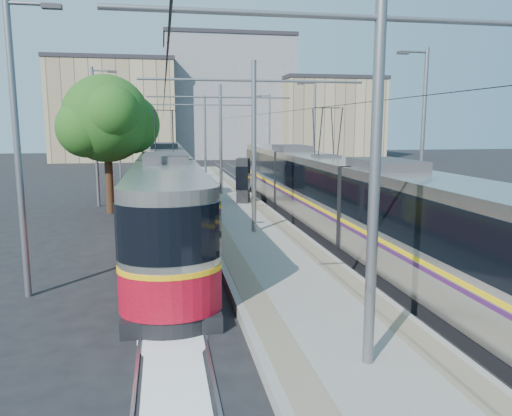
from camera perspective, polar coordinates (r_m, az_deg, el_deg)
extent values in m
plane|color=black|center=(13.66, 5.89, -10.83)|extent=(160.00, 160.00, 0.00)
cube|color=gray|center=(29.86, -3.32, 0.59)|extent=(4.00, 50.00, 0.30)
cube|color=gray|center=(29.70, -6.10, 0.81)|extent=(0.70, 50.00, 0.01)
cube|color=gray|center=(30.05, -0.58, 0.96)|extent=(0.70, 50.00, 0.01)
cube|color=gray|center=(29.66, -11.62, 0.09)|extent=(0.07, 70.00, 0.03)
cube|color=gray|center=(29.67, -8.85, 0.17)|extent=(0.07, 70.00, 0.03)
cube|color=gray|center=(30.37, 2.08, 0.49)|extent=(0.07, 70.00, 0.03)
cube|color=gray|center=(30.72, 4.69, 0.57)|extent=(0.07, 70.00, 0.03)
cube|color=silver|center=(10.41, -9.36, -17.62)|extent=(1.20, 5.00, 0.01)
cube|color=black|center=(27.02, -10.20, -0.37)|extent=(2.30, 31.77, 0.40)
cube|color=#ABA79D|center=(26.79, -10.31, 3.11)|extent=(2.40, 30.17, 2.90)
cube|color=black|center=(26.74, -10.34, 4.18)|extent=(2.43, 30.17, 1.30)
cube|color=#DF9F0B|center=(26.84, -10.28, 2.26)|extent=(2.43, 30.17, 0.12)
cube|color=#A0091C|center=(26.90, -10.25, 1.21)|extent=(2.42, 30.17, 1.10)
cube|color=#2D2D30|center=(26.67, -10.41, 6.53)|extent=(1.68, 3.00, 0.30)
cube|color=black|center=(23.38, 7.84, -1.82)|extent=(2.30, 30.64, 0.40)
cube|color=#B3AEA4|center=(23.11, 7.93, 2.19)|extent=(2.40, 29.04, 2.90)
cube|color=black|center=(23.06, 7.96, 3.42)|extent=(2.43, 29.04, 1.30)
cube|color=yellow|center=(23.17, 7.91, 1.21)|extent=(2.43, 29.04, 0.12)
cube|color=#3E154C|center=(23.19, 7.90, 0.84)|extent=(2.43, 29.04, 0.10)
cube|color=#2D2D30|center=(22.97, 8.02, 6.15)|extent=(1.68, 3.00, 0.30)
cylinder|color=slate|center=(9.11, 13.41, 3.40)|extent=(0.20, 0.20, 7.00)
cylinder|color=slate|center=(9.24, 14.09, 20.29)|extent=(9.20, 0.10, 0.10)
cylinder|color=slate|center=(20.63, -0.24, 6.86)|extent=(0.20, 0.20, 7.00)
cylinder|color=slate|center=(20.69, -0.24, 14.35)|extent=(9.20, 0.10, 0.10)
cylinder|color=slate|center=(32.50, -4.06, 7.76)|extent=(0.20, 0.20, 7.00)
cylinder|color=slate|center=(32.54, -4.11, 12.52)|extent=(9.20, 0.10, 0.10)
cylinder|color=slate|center=(44.44, -5.84, 8.17)|extent=(0.20, 0.20, 7.00)
cylinder|color=slate|center=(44.47, -5.90, 11.65)|extent=(9.20, 0.10, 0.10)
cylinder|color=black|center=(29.29, -10.56, 10.88)|extent=(0.02, 70.00, 0.02)
cylinder|color=black|center=(30.19, 3.50, 10.97)|extent=(0.02, 70.00, 0.02)
cylinder|color=slate|center=(14.80, -25.59, 5.72)|extent=(0.18, 0.18, 8.00)
cube|color=#2D2D30|center=(14.85, -22.31, 20.53)|extent=(0.50, 0.22, 0.12)
cylinder|color=slate|center=(30.53, -17.87, 7.61)|extent=(0.18, 0.18, 8.00)
cube|color=#2D2D30|center=(30.55, -16.12, 14.74)|extent=(0.50, 0.22, 0.12)
cylinder|color=slate|center=(46.44, -15.41, 8.18)|extent=(0.18, 0.18, 8.00)
cube|color=#2D2D30|center=(46.46, -14.23, 12.86)|extent=(0.50, 0.22, 0.12)
cylinder|color=slate|center=(23.17, 18.48, 7.16)|extent=(0.18, 0.18, 8.00)
cube|color=#2D2D30|center=(22.85, 16.47, 16.66)|extent=(0.50, 0.22, 0.12)
cylinder|color=slate|center=(37.97, 6.67, 8.26)|extent=(0.18, 0.18, 8.00)
cube|color=#2D2D30|center=(37.78, 5.13, 13.97)|extent=(0.50, 0.22, 0.12)
cylinder|color=slate|center=(53.47, 1.56, 8.63)|extent=(0.18, 0.18, 8.00)
cube|color=#2D2D30|center=(53.33, 0.39, 12.66)|extent=(0.50, 0.22, 0.12)
cube|color=black|center=(28.97, -1.48, 3.19)|extent=(0.96, 1.26, 2.56)
cube|color=black|center=(28.95, -1.48, 3.52)|extent=(1.01, 1.31, 1.34)
cylinder|color=#382314|center=(28.07, -16.40, 2.51)|extent=(0.42, 0.42, 3.06)
sphere|color=#1A4914|center=(27.89, -16.74, 9.74)|extent=(4.59, 4.59, 4.59)
sphere|color=#1A4914|center=(28.56, -14.23, 9.26)|extent=(3.25, 3.25, 3.25)
cube|color=tan|center=(72.58, -15.79, 10.46)|extent=(16.00, 12.00, 13.01)
cube|color=#262328|center=(73.06, -16.04, 15.76)|extent=(16.32, 12.24, 0.50)
cube|color=gray|center=(76.99, -3.37, 12.19)|extent=(18.00, 14.00, 16.97)
cube|color=#262328|center=(77.91, -3.44, 18.62)|extent=(18.36, 14.28, 0.50)
cube|color=tan|center=(74.17, 8.21, 9.90)|extent=(14.00, 10.00, 10.98)
cube|color=#262328|center=(74.45, 8.32, 14.32)|extent=(14.28, 10.20, 0.50)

